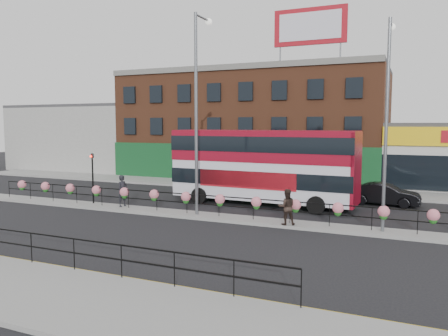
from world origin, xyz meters
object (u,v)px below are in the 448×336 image
at_px(pedestrian_a, 123,191).
at_px(lamp_column_west, 198,97).
at_px(lamp_column_east, 387,107).
at_px(car, 384,194).
at_px(double_decker_bus, 263,159).
at_px(pedestrian_b, 287,207).

distance_m(pedestrian_a, lamp_column_west, 7.66).
height_order(lamp_column_west, lamp_column_east, lamp_column_west).
bearing_deg(lamp_column_west, pedestrian_a, -179.80).
bearing_deg(pedestrian_a, car, -53.98).
distance_m(car, lamp_column_west, 13.56).
bearing_deg(lamp_column_west, car, 38.93).
distance_m(lamp_column_west, lamp_column_east, 9.88).
relative_size(double_decker_bus, pedestrian_b, 6.60).
xyz_separation_m(double_decker_bus, pedestrian_a, (-7.50, -4.58, -1.83)).
bearing_deg(car, double_decker_bus, 117.04).
bearing_deg(pedestrian_a, double_decker_bus, -50.11).
xyz_separation_m(pedestrian_a, lamp_column_west, (5.23, 0.02, 5.59)).
relative_size(pedestrian_a, lamp_column_east, 0.20).
xyz_separation_m(car, lamp_column_west, (-9.46, -7.64, 6.00)).
relative_size(car, pedestrian_b, 2.44).
xyz_separation_m(car, lamp_column_east, (0.39, -7.66, 5.29)).
distance_m(pedestrian_a, pedestrian_b, 10.58).
height_order(double_decker_bus, pedestrian_a, double_decker_bus).
bearing_deg(double_decker_bus, car, 23.19).
height_order(pedestrian_a, lamp_column_east, lamp_column_east).
bearing_deg(pedestrian_b, car, -139.09).
distance_m(car, lamp_column_east, 9.32).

